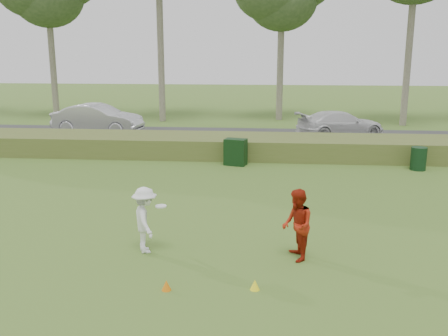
# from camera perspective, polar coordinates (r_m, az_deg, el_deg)

# --- Properties ---
(ground) EXTENTS (120.00, 120.00, 0.00)m
(ground) POSITION_cam_1_polar(r_m,az_deg,el_deg) (11.80, -1.81, -10.68)
(ground) COLOR #3C6220
(ground) RESTS_ON ground
(reed_strip) EXTENTS (80.00, 3.00, 0.90)m
(reed_strip) POSITION_cam_1_polar(r_m,az_deg,el_deg) (23.15, 1.82, 2.52)
(reed_strip) COLOR #4A5B24
(reed_strip) RESTS_ON ground
(park_road) EXTENTS (80.00, 6.00, 0.06)m
(park_road) POSITION_cam_1_polar(r_m,az_deg,el_deg) (28.13, 2.43, 3.60)
(park_road) COLOR #2D2D2D
(park_road) RESTS_ON ground
(player_white) EXTENTS (1.02, 1.20, 1.62)m
(player_white) POSITION_cam_1_polar(r_m,az_deg,el_deg) (12.23, -9.01, -5.88)
(player_white) COLOR white
(player_white) RESTS_ON ground
(player_red) EXTENTS (0.78, 0.93, 1.70)m
(player_red) POSITION_cam_1_polar(r_m,az_deg,el_deg) (11.75, 8.36, -6.47)
(player_red) COLOR #9E200D
(player_red) RESTS_ON ground
(cone_orange) EXTENTS (0.20, 0.20, 0.22)m
(cone_orange) POSITION_cam_1_polar(r_m,az_deg,el_deg) (10.56, -6.60, -13.17)
(cone_orange) COLOR orange
(cone_orange) RESTS_ON ground
(cone_yellow) EXTENTS (0.20, 0.20, 0.22)m
(cone_yellow) POSITION_cam_1_polar(r_m,az_deg,el_deg) (10.53, 3.54, -13.18)
(cone_yellow) COLOR yellow
(cone_yellow) RESTS_ON ground
(utility_cabinet) EXTENTS (1.02, 0.77, 1.13)m
(utility_cabinet) POSITION_cam_1_polar(r_m,az_deg,el_deg) (21.21, 1.33, 1.84)
(utility_cabinet) COLOR black
(utility_cabinet) RESTS_ON ground
(trash_bin) EXTENTS (0.74, 0.74, 0.94)m
(trash_bin) POSITION_cam_1_polar(r_m,az_deg,el_deg) (21.85, 21.34, 1.01)
(trash_bin) COLOR black
(trash_bin) RESTS_ON ground
(car_mid) EXTENTS (5.30, 2.37, 1.69)m
(car_mid) POSITION_cam_1_polar(r_m,az_deg,el_deg) (29.88, -14.23, 5.47)
(car_mid) COLOR silver
(car_mid) RESTS_ON park_road
(car_right) EXTENTS (5.28, 3.47, 1.42)m
(car_right) POSITION_cam_1_polar(r_m,az_deg,el_deg) (28.60, 13.18, 4.92)
(car_right) COLOR silver
(car_right) RESTS_ON park_road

